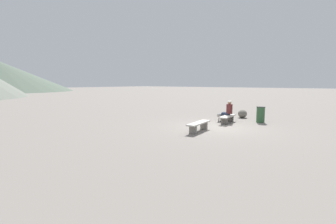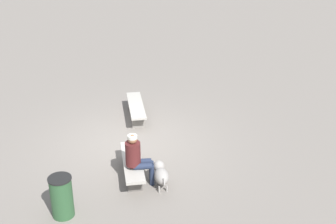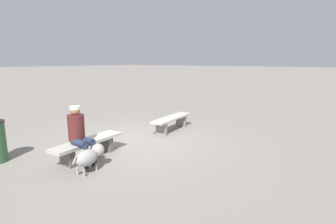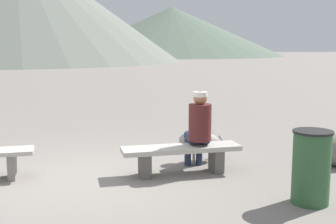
% 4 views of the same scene
% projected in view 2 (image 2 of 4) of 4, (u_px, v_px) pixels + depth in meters
% --- Properties ---
extents(ground, '(210.00, 210.00, 0.06)m').
position_uv_depth(ground, '(131.00, 145.00, 12.58)').
color(ground, gray).
extents(bench_left, '(1.92, 0.62, 0.45)m').
position_uv_depth(bench_left, '(136.00, 108.00, 13.89)').
color(bench_left, gray).
rests_on(bench_left, ground).
extents(bench_right, '(1.88, 0.63, 0.44)m').
position_uv_depth(bench_right, '(132.00, 165.00, 11.04)').
color(bench_right, '#605B56').
rests_on(bench_right, ground).
extents(seated_person, '(0.36, 0.65, 1.29)m').
position_uv_depth(seated_person, '(137.00, 156.00, 10.59)').
color(seated_person, '#511E1E').
rests_on(seated_person, ground).
extents(dog, '(0.82, 0.40, 0.52)m').
position_uv_depth(dog, '(161.00, 174.00, 10.66)').
color(dog, gray).
rests_on(dog, ground).
extents(trash_bin, '(0.50, 0.50, 0.94)m').
position_uv_depth(trash_bin, '(62.00, 197.00, 9.63)').
color(trash_bin, '#2D5633').
rests_on(trash_bin, ground).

